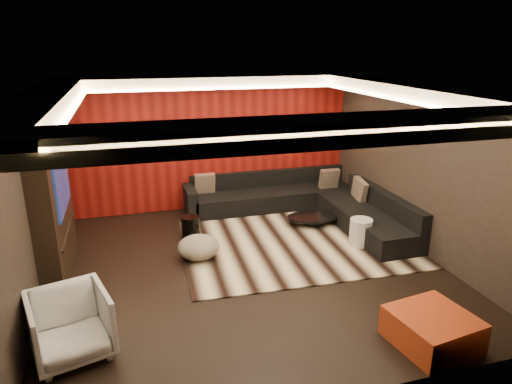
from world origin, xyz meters
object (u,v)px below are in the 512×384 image
object	(u,v)px
coffee_table	(313,220)
orange_ottoman	(432,329)
white_side_table	(361,232)
armchair	(70,325)
sectional_sofa	(306,204)
drum_stool	(191,227)

from	to	relation	value
coffee_table	orange_ottoman	distance (m)	3.86
white_side_table	armchair	bearing A→B (deg)	-158.89
coffee_table	sectional_sofa	world-z (taller)	sectional_sofa
orange_ottoman	armchair	bearing A→B (deg)	166.72
coffee_table	armchair	size ratio (longest dim) A/B	1.23
orange_ottoman	drum_stool	bearing A→B (deg)	120.59
coffee_table	orange_ottoman	xyz separation A→B (m)	(-0.11, -3.85, 0.09)
drum_stool	sectional_sofa	size ratio (longest dim) A/B	0.11
orange_ottoman	armchair	world-z (taller)	armchair
drum_stool	white_side_table	distance (m)	3.06
drum_stool	orange_ottoman	distance (m)	4.53
white_side_table	orange_ottoman	size ratio (longest dim) A/B	0.56
orange_ottoman	armchair	distance (m)	4.20
sectional_sofa	orange_ottoman	bearing A→B (deg)	-91.97
coffee_table	armchair	world-z (taller)	armchair
coffee_table	drum_stool	size ratio (longest dim) A/B	2.66
white_side_table	orange_ottoman	bearing A→B (deg)	-101.09
white_side_table	sectional_sofa	world-z (taller)	sectional_sofa
coffee_table	sectional_sofa	distance (m)	0.54
drum_stool	armchair	world-z (taller)	armchair
coffee_table	drum_stool	distance (m)	2.42
armchair	sectional_sofa	distance (m)	5.43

